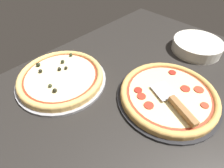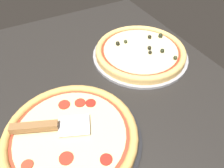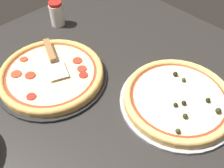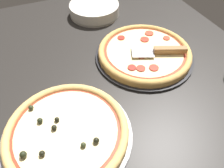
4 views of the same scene
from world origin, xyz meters
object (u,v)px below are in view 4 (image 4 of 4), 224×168
(pizza_front, at_px, (145,52))
(plate_stack, at_px, (94,9))
(pizza_back, at_px, (67,132))
(serving_spatula, at_px, (165,50))

(pizza_front, xyz_separation_m, plate_stack, (0.38, 0.07, 0.00))
(pizza_back, bearing_deg, serving_spatula, -67.45)
(serving_spatula, relative_size, plate_stack, 0.87)
(pizza_front, xyz_separation_m, pizza_back, (-0.23, 0.37, 0.00))
(pizza_back, distance_m, plate_stack, 0.68)
(pizza_front, relative_size, plate_stack, 1.51)
(pizza_back, height_order, plate_stack, plate_stack)
(pizza_front, bearing_deg, serving_spatula, -127.13)
(pizza_back, relative_size, plate_stack, 1.45)
(serving_spatula, bearing_deg, pizza_back, 112.55)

